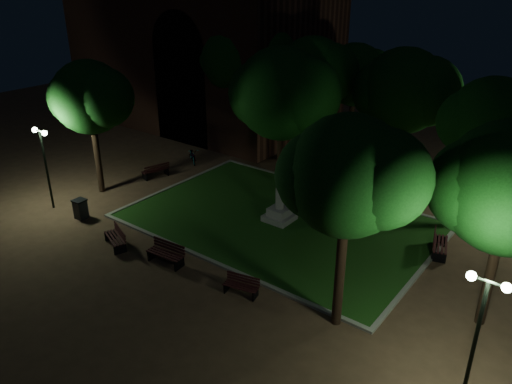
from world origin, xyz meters
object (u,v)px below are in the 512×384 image
at_px(bench_right_side, 439,244).
at_px(trash_bin, 81,209).
at_px(monument, 280,205).
at_px(bench_left_side, 156,171).
at_px(bench_near_right, 242,286).
at_px(bicycle, 193,155).
at_px(bench_west_near, 116,238).
at_px(bench_near_left, 166,254).

height_order(bench_right_side, trash_bin, trash_bin).
height_order(monument, bench_left_side, monument).
bearing_deg(trash_bin, bench_near_right, -0.55).
bearing_deg(bicycle, bench_left_side, -141.78).
height_order(bench_west_near, bench_left_side, bench_left_side).
bearing_deg(bench_left_side, bench_near_left, 65.89).
distance_m(bench_west_near, trash_bin, 3.91).
bearing_deg(bench_west_near, monument, 76.87).
relative_size(bench_west_near, trash_bin, 1.68).
distance_m(bench_left_side, bicycle, 3.38).
height_order(monument, bench_right_side, monument).
xyz_separation_m(trash_bin, bicycle, (-1.07, 9.56, -0.03)).
bearing_deg(bench_near_right, monument, 98.02).
xyz_separation_m(monument, trash_bin, (-8.54, -6.01, -0.42)).
bearing_deg(bench_west_near, bench_near_left, 29.84).
bearing_deg(bench_right_side, bicycle, 67.80).
xyz_separation_m(bench_near_left, bench_west_near, (-2.95, -0.42, -0.03)).
height_order(bench_near_left, bicycle, bicycle).
bearing_deg(bicycle, monument, -73.03).
bearing_deg(trash_bin, bench_right_side, 25.85).
bearing_deg(bench_right_side, trash_bin, 99.34).
bearing_deg(bench_near_left, bench_west_near, -176.87).
relative_size(bench_west_near, bench_right_side, 0.93).
xyz_separation_m(monument, bench_right_side, (7.64, 1.84, -0.49)).
xyz_separation_m(bench_left_side, bicycle, (-0.06, 3.38, 0.07)).
distance_m(bench_near_right, bench_right_side, 9.53).
xyz_separation_m(bench_near_left, bench_right_side, (9.39, 8.16, 0.01)).
bearing_deg(bench_left_side, bench_near_right, 77.88).
bearing_deg(bench_near_right, bench_left_side, 138.97).
relative_size(monument, bench_west_near, 1.80).
xyz_separation_m(bench_west_near, bench_left_side, (-4.86, 6.92, 0.00)).
xyz_separation_m(monument, bench_near_right, (2.38, -6.11, -0.58)).
relative_size(bench_near_right, bench_left_side, 0.86).
distance_m(bench_near_left, bench_near_right, 4.13).
height_order(bench_left_side, bench_right_side, bench_right_side).
bearing_deg(bicycle, bench_near_right, -91.61).
bearing_deg(bench_right_side, bench_near_left, 114.48).
relative_size(monument, trash_bin, 3.02).
bearing_deg(bench_near_right, bicycle, 127.89).
bearing_deg(bench_right_side, bench_near_right, 129.96).
bearing_deg(bench_west_near, trash_bin, -169.16).
relative_size(bench_near_left, bench_right_side, 0.96).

